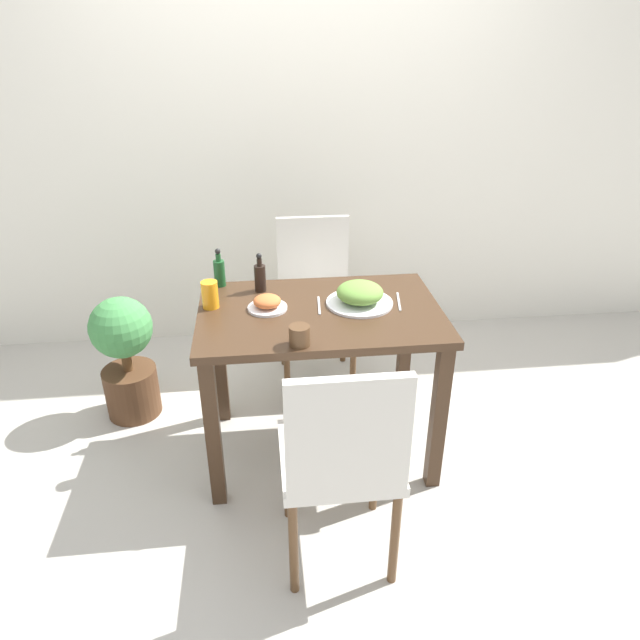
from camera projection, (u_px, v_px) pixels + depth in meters
The scene contains 14 objects.
ground_plane at pixel (320, 447), 2.79m from camera, with size 16.00×16.00×0.00m, color #B7B2A8.
wall_back at pixel (296, 129), 3.29m from camera, with size 8.00×0.05×2.60m.
dining_table at pixel (320, 335), 2.50m from camera, with size 1.04×0.69×0.75m.
chair_near at pixel (342, 456), 1.95m from camera, with size 0.42×0.42×0.92m.
chair_far at pixel (315, 291), 3.16m from camera, with size 0.42×0.42×0.92m.
food_plate at pixel (360, 295), 2.47m from camera, with size 0.29×0.29×0.10m.
side_plate at pixel (267, 303), 2.44m from camera, with size 0.17×0.17×0.06m.
drink_cup at pixel (300, 336), 2.16m from camera, with size 0.08×0.08×0.08m.
juice_glass at pixel (210, 295), 2.44m from camera, with size 0.07×0.07×0.12m.
sauce_bottle at pixel (260, 277), 2.59m from camera, with size 0.05×0.05×0.18m.
condiment_bottle at pixel (219, 272), 2.64m from camera, with size 0.05×0.05×0.18m.
fork_utensil at pixel (320, 305), 2.47m from camera, with size 0.02×0.17×0.00m.
spoon_utensil at pixel (399, 302), 2.51m from camera, with size 0.04×0.18×0.00m.
potted_plant_left at pixel (126, 354), 2.88m from camera, with size 0.31×0.31×0.66m.
Camera 1 is at (-0.25, -2.17, 1.84)m, focal length 32.00 mm.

